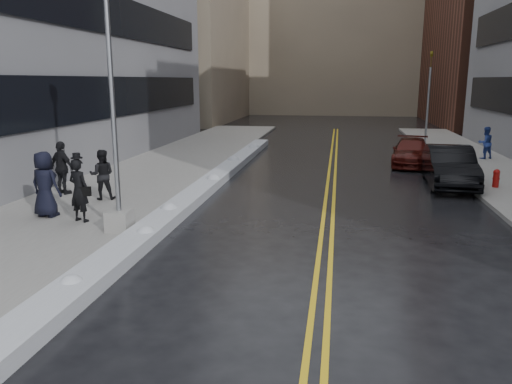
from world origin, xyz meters
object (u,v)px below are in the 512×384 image
at_px(traffic_signal, 429,94).
at_px(pedestrian_east, 485,143).
at_px(fire_hydrant, 496,177).
at_px(car_maroon, 412,152).
at_px(lamppost, 115,147).
at_px(pedestrian_b, 102,175).
at_px(pedestrian_c, 45,184).
at_px(pedestrian_fedora, 79,190).
at_px(car_black, 450,166).
at_px(pedestrian_d, 62,168).

bearing_deg(traffic_signal, pedestrian_east, -71.40).
height_order(fire_hydrant, car_maroon, car_maroon).
bearing_deg(lamppost, pedestrian_b, 122.26).
distance_m(traffic_signal, pedestrian_c, 25.67).
distance_m(pedestrian_fedora, car_black, 14.57).
distance_m(lamppost, car_black, 13.83).
bearing_deg(pedestrian_d, traffic_signal, -108.78).
relative_size(pedestrian_d, car_black, 0.39).
xyz_separation_m(pedestrian_fedora, pedestrian_c, (-1.32, 0.34, 0.06)).
bearing_deg(pedestrian_b, car_maroon, -158.45).
bearing_deg(car_black, pedestrian_east, 68.35).
xyz_separation_m(fire_hydrant, pedestrian_c, (-15.20, -6.93, 0.63)).
xyz_separation_m(pedestrian_fedora, car_black, (12.22, 7.94, -0.28)).
height_order(car_black, car_maroon, car_black).
bearing_deg(traffic_signal, pedestrian_b, -127.16).
xyz_separation_m(lamppost, traffic_signal, (11.80, 22.00, 0.87)).
height_order(lamppost, pedestrian_c, lamppost).
bearing_deg(car_black, car_maroon, 102.09).
relative_size(pedestrian_b, pedestrian_c, 0.87).
bearing_deg(pedestrian_fedora, pedestrian_d, -36.79).
bearing_deg(car_maroon, car_black, -73.05).
relative_size(pedestrian_b, pedestrian_d, 0.90).
bearing_deg(pedestrian_fedora, lamppost, 171.76).
distance_m(traffic_signal, pedestrian_fedora, 25.23).
height_order(fire_hydrant, pedestrian_east, pedestrian_east).
height_order(traffic_signal, car_black, traffic_signal).
distance_m(pedestrian_fedora, pedestrian_d, 4.16).
bearing_deg(pedestrian_east, pedestrian_b, 15.42).
bearing_deg(fire_hydrant, car_black, 158.00).
bearing_deg(pedestrian_b, fire_hydrant, 178.08).
height_order(fire_hydrant, pedestrian_fedora, pedestrian_fedora).
bearing_deg(pedestrian_east, pedestrian_fedora, 22.33).
distance_m(pedestrian_b, car_maroon, 15.86).
xyz_separation_m(pedestrian_d, pedestrian_east, (17.97, 11.69, -0.13)).
relative_size(pedestrian_c, car_black, 0.41).
distance_m(pedestrian_c, car_maroon, 18.03).
relative_size(traffic_signal, pedestrian_b, 3.35).
bearing_deg(fire_hydrant, pedestrian_d, -166.49).
distance_m(lamppost, pedestrian_c, 3.38).
relative_size(lamppost, traffic_signal, 1.27).
bearing_deg(pedestrian_b, car_black, -177.23).
relative_size(pedestrian_c, car_maroon, 0.44).
bearing_deg(car_maroon, pedestrian_d, -136.94).
height_order(pedestrian_c, pedestrian_east, pedestrian_c).
relative_size(fire_hydrant, car_black, 0.14).
relative_size(traffic_signal, pedestrian_east, 3.47).
distance_m(fire_hydrant, car_maroon, 6.35).
distance_m(traffic_signal, pedestrian_d, 24.05).
bearing_deg(pedestrian_c, traffic_signal, -113.59).
distance_m(fire_hydrant, pedestrian_fedora, 15.68).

